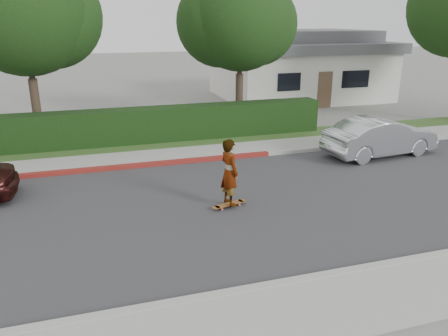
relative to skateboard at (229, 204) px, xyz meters
The scene contains 15 objects.
ground 1.89m from the skateboard, ahead, with size 120.00×120.00×0.00m, color slate.
road 1.89m from the skateboard, ahead, with size 60.00×8.00×0.01m, color #2D2D30.
curb_near 4.41m from the skateboard, 64.65° to the right, with size 60.00×0.20×0.15m, color #9E9E99.
sidewalk_near 5.23m from the skateboard, 68.87° to the right, with size 60.00×1.60×0.12m, color gray.
curb_far 4.62m from the skateboard, 65.91° to the left, with size 60.00×0.20×0.15m, color #9E9E99.
curb_red_section 5.24m from the skateboard, 126.43° to the left, with size 12.00×0.21×0.15m, color maroon.
sidewalk_far 5.46m from the skateboard, 69.77° to the left, with size 60.00×1.60×0.12m, color gray.
planting_strip 6.98m from the skateboard, 74.32° to the left, with size 60.00×1.60×0.10m, color #2D4C1E.
hedge 7.43m from the skateboard, 98.65° to the left, with size 15.00×1.00×1.50m, color black.
tree_left 11.66m from the skateboard, 122.58° to the left, with size 5.99×5.21×8.00m.
tree_center 11.00m from the skateboard, 70.08° to the left, with size 5.66×4.84×7.44m.
house 19.01m from the skateboard, 58.47° to the left, with size 10.60×8.60×4.30m.
skateboard is the anchor object (origin of this frame).
skateboarder 0.95m from the skateboard, behind, with size 0.68×0.45×1.87m, color white.
car_silver 7.64m from the skateboard, 23.24° to the left, with size 1.56×4.46×1.47m, color silver.
Camera 1 is at (-5.28, -10.77, 5.01)m, focal length 35.00 mm.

